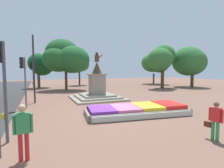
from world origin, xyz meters
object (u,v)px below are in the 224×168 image
object	(u,v)px
pedestrian_with_handbag	(215,119)
statue_monument	(97,90)
traffic_light_mid_block	(23,73)
traffic_light_near_crossing	(1,74)
banner_pole	(34,68)
pedestrian_near_planter	(23,128)
flower_planter	(138,110)
traffic_light_far_corner	(32,71)

from	to	relation	value
pedestrian_with_handbag	statue_monument	bearing A→B (deg)	95.75
statue_monument	traffic_light_mid_block	bearing A→B (deg)	-161.76
traffic_light_near_crossing	pedestrian_with_handbag	xyz separation A→B (m)	(7.73, -3.00, -1.80)
statue_monument	banner_pole	size ratio (longest dim) A/B	0.83
pedestrian_with_handbag	pedestrian_near_planter	size ratio (longest dim) A/B	0.88
statue_monument	pedestrian_near_planter	xyz separation A→B (m)	(-5.77, -10.33, 0.15)
pedestrian_near_planter	traffic_light_near_crossing	bearing A→B (deg)	113.95
statue_monument	traffic_light_near_crossing	world-z (taller)	statue_monument
flower_planter	pedestrian_with_handbag	bearing A→B (deg)	-82.41
banner_pole	pedestrian_with_handbag	bearing A→B (deg)	-59.89
traffic_light_near_crossing	banner_pole	bearing A→B (deg)	83.66
statue_monument	traffic_light_far_corner	size ratio (longest dim) A/B	1.25
traffic_light_far_corner	pedestrian_with_handbag	world-z (taller)	traffic_light_far_corner
traffic_light_mid_block	pedestrian_near_planter	world-z (taller)	traffic_light_mid_block
statue_monument	traffic_light_far_corner	world-z (taller)	statue_monument
flower_planter	pedestrian_near_planter	world-z (taller)	pedestrian_near_planter
traffic_light_near_crossing	traffic_light_mid_block	size ratio (longest dim) A/B	1.04
traffic_light_far_corner	banner_pole	bearing A→B (deg)	-87.65
banner_pole	pedestrian_near_planter	size ratio (longest dim) A/B	3.24
traffic_light_mid_block	pedestrian_near_planter	distance (m)	8.44
traffic_light_far_corner	banner_pole	xyz separation A→B (m)	(0.40, -9.79, 0.40)
flower_planter	traffic_light_far_corner	distance (m)	18.06
traffic_light_mid_block	traffic_light_far_corner	world-z (taller)	traffic_light_far_corner
traffic_light_far_corner	banner_pole	world-z (taller)	banner_pole
traffic_light_near_crossing	banner_pole	xyz separation A→B (m)	(0.96, 8.66, 0.37)
pedestrian_near_planter	pedestrian_with_handbag	bearing A→B (deg)	-9.86
flower_planter	traffic_light_mid_block	distance (m)	8.57
flower_planter	statue_monument	size ratio (longest dim) A/B	1.40
flower_planter	pedestrian_near_planter	size ratio (longest dim) A/B	3.78
traffic_light_mid_block	pedestrian_near_planter	size ratio (longest dim) A/B	2.10
flower_planter	traffic_light_near_crossing	xyz separation A→B (m)	(-7.09, -1.79, 2.40)
traffic_light_near_crossing	pedestrian_with_handbag	size ratio (longest dim) A/B	2.48
banner_pole	traffic_light_mid_block	bearing A→B (deg)	-106.55
statue_monument	traffic_light_near_crossing	distance (m)	10.92
statue_monument	pedestrian_near_planter	distance (m)	11.83
flower_planter	pedestrian_near_planter	xyz separation A→B (m)	(-6.29, -3.58, 0.77)
traffic_light_far_corner	traffic_light_near_crossing	bearing A→B (deg)	-91.74
traffic_light_far_corner	statue_monument	bearing A→B (deg)	-58.81
flower_planter	pedestrian_with_handbag	distance (m)	4.87
statue_monument	pedestrian_with_handbag	bearing A→B (deg)	-84.25
flower_planter	pedestrian_with_handbag	xyz separation A→B (m)	(0.64, -4.79, 0.61)
flower_planter	pedestrian_near_planter	distance (m)	7.28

